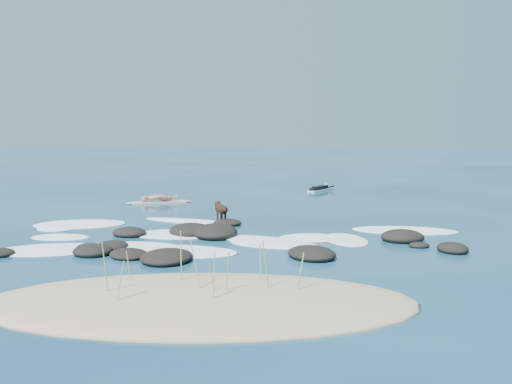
{
  "coord_description": "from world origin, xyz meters",
  "views": [
    {
      "loc": [
        1.29,
        -19.47,
        3.58
      ],
      "look_at": [
        1.01,
        4.0,
        0.9
      ],
      "focal_mm": 40.0,
      "sensor_mm": 36.0,
      "label": 1
    }
  ],
  "objects": [
    {
      "name": "dog",
      "position": [
        -0.28,
        1.56,
        0.54
      ],
      "size": [
        0.62,
        1.23,
        0.82
      ],
      "rotation": [
        0.0,
        0.0,
        1.93
      ],
      "color": "black",
      "rests_on": "ground"
    },
    {
      "name": "reef_rocks",
      "position": [
        -0.03,
        -2.24,
        0.1
      ],
      "size": [
        13.95,
        7.21,
        0.52
      ],
      "color": "black",
      "rests_on": "ground"
    },
    {
      "name": "ground",
      "position": [
        0.0,
        0.0,
        0.0
      ],
      "size": [
        160.0,
        160.0,
        0.0
      ],
      "primitive_type": "plane",
      "color": "#0A2642",
      "rests_on": "ground"
    },
    {
      "name": "standing_surfer_rig",
      "position": [
        -3.61,
        7.12,
        0.69
      ],
      "size": [
        3.0,
        1.26,
        1.74
      ],
      "rotation": [
        0.0,
        0.0,
        0.3
      ],
      "color": "beige",
      "rests_on": "ground"
    },
    {
      "name": "sand_dune",
      "position": [
        0.0,
        -8.2,
        0.0
      ],
      "size": [
        9.0,
        4.4,
        0.6
      ],
      "primitive_type": "ellipsoid",
      "color": "#9E8966",
      "rests_on": "ground"
    },
    {
      "name": "paddling_surfer_rig",
      "position": [
        4.53,
        12.53,
        0.13
      ],
      "size": [
        1.65,
        2.06,
        0.4
      ],
      "rotation": [
        0.0,
        0.0,
        0.96
      ],
      "color": "white",
      "rests_on": "ground"
    },
    {
      "name": "breaking_foam",
      "position": [
        -1.07,
        -1.1,
        0.01
      ],
      "size": [
        15.42,
        7.56,
        0.12
      ],
      "color": "white",
      "rests_on": "ground"
    },
    {
      "name": "dune_grass",
      "position": [
        0.02,
        -8.04,
        0.64
      ],
      "size": [
        4.06,
        1.89,
        1.23
      ],
      "color": "#8A994A",
      "rests_on": "ground"
    }
  ]
}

